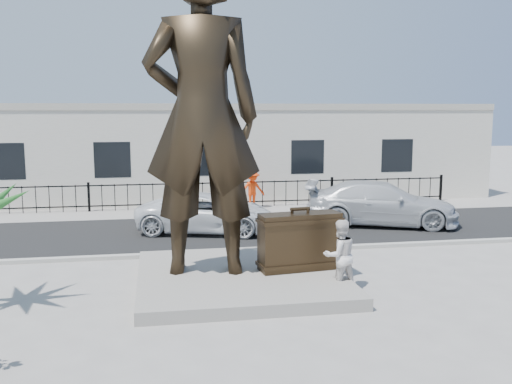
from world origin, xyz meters
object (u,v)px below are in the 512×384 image
tourist (340,255)px  car_white (207,213)px  statue (202,116)px  suitcase (300,241)px

tourist → car_white: (-2.61, 7.30, -0.18)m
statue → suitcase: (2.49, -0.27, -3.25)m
tourist → car_white: tourist is taller
statue → tourist: size_ratio=4.48×
car_white → tourist: bearing=-145.1°
suitcase → car_white: suitcase is taller
tourist → car_white: 7.75m
statue → suitcase: size_ratio=3.78×
statue → tourist: 4.88m
suitcase → tourist: (0.77, -0.98, -0.15)m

